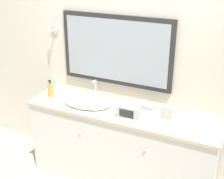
{
  "coord_description": "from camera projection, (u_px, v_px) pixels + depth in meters",
  "views": [
    {
      "loc": [
        1.1,
        -2.3,
        2.34
      ],
      "look_at": [
        -0.12,
        0.3,
        1.07
      ],
      "focal_mm": 50.0,
      "sensor_mm": 36.0,
      "label": 1
    }
  ],
  "objects": [
    {
      "name": "wall_back",
      "position": [
        135.0,
        62.0,
        3.27
      ],
      "size": [
        8.0,
        0.18,
        2.55
      ],
      "color": "silver",
      "rests_on": "ground_plane"
    },
    {
      "name": "vanity_counter",
      "position": [
        122.0,
        145.0,
        3.35
      ],
      "size": [
        2.01,
        0.58,
        0.87
      ],
      "color": "silver",
      "rests_on": "ground_plane"
    },
    {
      "name": "sink_basin",
      "position": [
        87.0,
        101.0,
        3.3
      ],
      "size": [
        0.54,
        0.41,
        0.2
      ],
      "color": "white",
      "rests_on": "vanity_counter"
    },
    {
      "name": "soap_bottle",
      "position": [
        51.0,
        90.0,
        3.44
      ],
      "size": [
        0.06,
        0.06,
        0.2
      ],
      "color": "gold",
      "rests_on": "vanity_counter"
    },
    {
      "name": "appliance_box",
      "position": [
        129.0,
        110.0,
        3.02
      ],
      "size": [
        0.2,
        0.15,
        0.12
      ],
      "color": "#BCBCC1",
      "rests_on": "vanity_counter"
    },
    {
      "name": "picture_frame",
      "position": [
        166.0,
        113.0,
        2.97
      ],
      "size": [
        0.1,
        0.01,
        0.12
      ],
      "color": "#B2B2B7",
      "rests_on": "vanity_counter"
    },
    {
      "name": "hand_towel_near_sink",
      "position": [
        145.0,
        106.0,
        3.19
      ],
      "size": [
        0.19,
        0.1,
        0.05
      ],
      "color": "#A8B7C6",
      "rests_on": "vanity_counter"
    },
    {
      "name": "hand_towel_far_corner",
      "position": [
        149.0,
        121.0,
        2.91
      ],
      "size": [
        0.19,
        0.12,
        0.04
      ],
      "color": "white",
      "rests_on": "vanity_counter"
    },
    {
      "name": "metal_tray",
      "position": [
        178.0,
        114.0,
        3.08
      ],
      "size": [
        0.16,
        0.1,
        0.01
      ],
      "color": "silver",
      "rests_on": "vanity_counter"
    }
  ]
}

